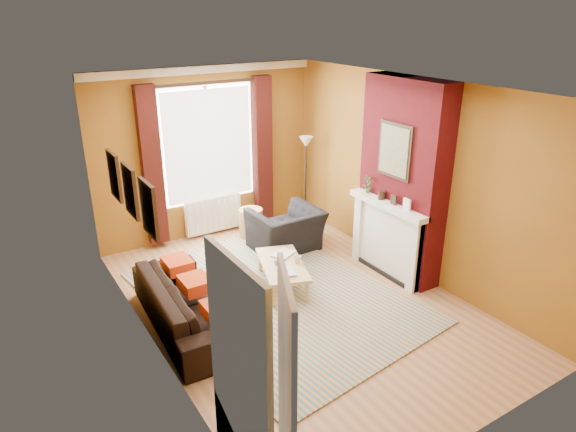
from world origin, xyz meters
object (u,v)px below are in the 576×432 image
(wicker_stool, at_px, (251,223))
(armchair, at_px, (286,230))
(coffee_table, at_px, (282,266))
(sofa, at_px, (188,303))
(floor_lamp, at_px, (306,156))

(wicker_stool, bearing_deg, armchair, -72.25)
(armchair, height_order, coffee_table, armchair)
(coffee_table, relative_size, wicker_stool, 2.48)
(sofa, bearing_deg, wicker_stool, -41.64)
(wicker_stool, relative_size, floor_lamp, 0.31)
(sofa, relative_size, coffee_table, 1.71)
(sofa, relative_size, armchair, 2.02)
(armchair, distance_m, floor_lamp, 1.42)
(coffee_table, xyz_separation_m, wicker_stool, (0.44, 1.74, -0.08))
(coffee_table, height_order, floor_lamp, floor_lamp)
(sofa, xyz_separation_m, floor_lamp, (2.97, 1.87, 0.96))
(sofa, bearing_deg, armchair, -57.90)
(sofa, distance_m, coffee_table, 1.47)
(sofa, relative_size, wicker_stool, 4.23)
(sofa, height_order, wicker_stool, sofa)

